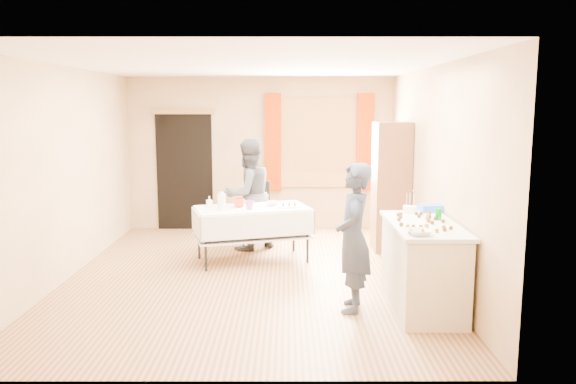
{
  "coord_description": "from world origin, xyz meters",
  "views": [
    {
      "loc": [
        0.47,
        -6.84,
        2.12
      ],
      "look_at": [
        0.47,
        0.0,
        1.07
      ],
      "focal_mm": 35.0,
      "sensor_mm": 36.0,
      "label": 1
    }
  ],
  "objects_px": {
    "chair": "(256,225)",
    "woman": "(248,195)",
    "girl": "(353,238)",
    "counter": "(422,266)",
    "party_table": "(252,229)",
    "cabinet": "(391,187)"
  },
  "relations": [
    {
      "from": "woman",
      "to": "chair",
      "type": "bearing_deg",
      "value": -141.82
    },
    {
      "from": "cabinet",
      "to": "chair",
      "type": "xyz_separation_m",
      "value": [
        -2.01,
        0.34,
        -0.66
      ]
    },
    {
      "from": "party_table",
      "to": "chair",
      "type": "bearing_deg",
      "value": 73.47
    },
    {
      "from": "cabinet",
      "to": "girl",
      "type": "height_order",
      "value": "cabinet"
    },
    {
      "from": "cabinet",
      "to": "woman",
      "type": "distance_m",
      "value": 2.1
    },
    {
      "from": "cabinet",
      "to": "counter",
      "type": "relative_size",
      "value": 1.31
    },
    {
      "from": "party_table",
      "to": "woman",
      "type": "bearing_deg",
      "value": 81.57
    },
    {
      "from": "counter",
      "to": "chair",
      "type": "relative_size",
      "value": 1.5
    },
    {
      "from": "chair",
      "to": "counter",
      "type": "bearing_deg",
      "value": -50.42
    },
    {
      "from": "girl",
      "to": "woman",
      "type": "relative_size",
      "value": 0.94
    },
    {
      "from": "chair",
      "to": "woman",
      "type": "distance_m",
      "value": 0.63
    },
    {
      "from": "party_table",
      "to": "counter",
      "type": "bearing_deg",
      "value": -60.28
    },
    {
      "from": "girl",
      "to": "woman",
      "type": "bearing_deg",
      "value": -146.34
    },
    {
      "from": "chair",
      "to": "woman",
      "type": "xyz_separation_m",
      "value": [
        -0.09,
        -0.32,
        0.53
      ]
    },
    {
      "from": "counter",
      "to": "party_table",
      "type": "bearing_deg",
      "value": 136.5
    },
    {
      "from": "girl",
      "to": "counter",
      "type": "bearing_deg",
      "value": 103.25
    },
    {
      "from": "chair",
      "to": "woman",
      "type": "height_order",
      "value": "woman"
    },
    {
      "from": "party_table",
      "to": "cabinet",
      "type": "bearing_deg",
      "value": 0.86
    },
    {
      "from": "party_table",
      "to": "girl",
      "type": "height_order",
      "value": "girl"
    },
    {
      "from": "counter",
      "to": "cabinet",
      "type": "bearing_deg",
      "value": 87.66
    },
    {
      "from": "cabinet",
      "to": "woman",
      "type": "xyz_separation_m",
      "value": [
        -2.1,
        0.02,
        -0.12
      ]
    },
    {
      "from": "party_table",
      "to": "chair",
      "type": "relative_size",
      "value": 1.78
    }
  ]
}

